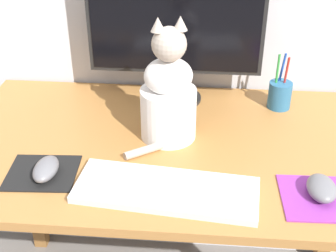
% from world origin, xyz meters
% --- Properties ---
extents(desk, '(1.24, 0.71, 0.74)m').
position_xyz_m(desk, '(0.00, 0.00, 0.64)').
color(desk, '#A87038').
rests_on(desk, ground_plane).
extents(monitor, '(0.53, 0.17, 0.42)m').
position_xyz_m(monitor, '(-0.02, 0.26, 0.98)').
color(monitor, black).
rests_on(monitor, desk).
extents(keyboard, '(0.45, 0.20, 0.02)m').
position_xyz_m(keyboard, '(0.00, -0.22, 0.76)').
color(keyboard, silver).
rests_on(keyboard, desk).
extents(mousepad_left, '(0.18, 0.16, 0.00)m').
position_xyz_m(mousepad_left, '(-0.32, -0.17, 0.75)').
color(mousepad_left, black).
rests_on(mousepad_left, desk).
extents(mousepad_right, '(0.19, 0.17, 0.00)m').
position_xyz_m(mousepad_right, '(0.36, -0.21, 0.75)').
color(mousepad_right, purple).
rests_on(mousepad_right, desk).
extents(computer_mouse_left, '(0.06, 0.10, 0.04)m').
position_xyz_m(computer_mouse_left, '(-0.30, -0.18, 0.77)').
color(computer_mouse_left, slate).
rests_on(computer_mouse_left, mousepad_left).
extents(computer_mouse_right, '(0.07, 0.10, 0.04)m').
position_xyz_m(computer_mouse_right, '(0.36, -0.20, 0.77)').
color(computer_mouse_right, slate).
rests_on(computer_mouse_right, mousepad_right).
extents(cat, '(0.20, 0.23, 0.35)m').
position_xyz_m(cat, '(-0.02, 0.03, 0.87)').
color(cat, white).
rests_on(cat, desk).
extents(pen_cup, '(0.07, 0.07, 0.17)m').
position_xyz_m(pen_cup, '(0.31, 0.23, 0.79)').
color(pen_cup, '#286089').
rests_on(pen_cup, desk).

